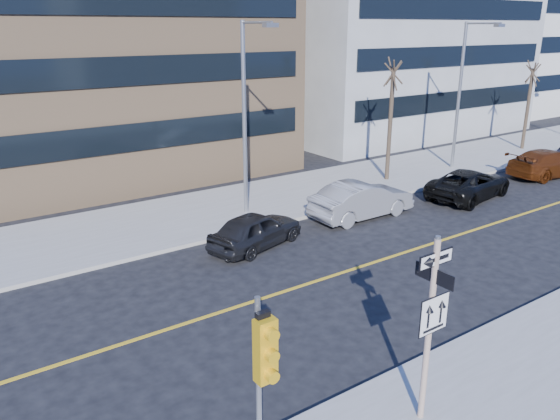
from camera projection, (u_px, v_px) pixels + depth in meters
ground at (342, 365)px, 13.43m from camera, size 120.00×120.00×0.00m
far_sidewalk at (438, 165)px, 32.49m from camera, size 66.00×6.00×0.15m
road_centerline at (494, 223)px, 23.04m from camera, size 40.00×0.14×0.01m
sign_pole at (430, 320)px, 10.70m from camera, size 0.92×0.92×4.06m
traffic_signal at (264, 368)px, 8.23m from camera, size 0.32×0.45×4.00m
parked_car_a at (256, 230)px, 20.38m from camera, size 2.68×4.33×1.37m
parked_car_b at (362, 200)px, 23.55m from camera, size 1.70×4.82×1.58m
parked_car_c at (469, 184)px, 26.27m from camera, size 3.08×5.33×1.40m
parked_car_d at (548, 163)px, 30.03m from camera, size 2.60×5.35×1.50m
streetlight_a at (247, 107)px, 22.44m from camera, size 0.55×2.25×8.00m
streetlight_b at (464, 87)px, 30.02m from camera, size 0.55×2.25×8.00m
street_tree_west at (393, 76)px, 27.49m from camera, size 1.80×1.80×6.35m
street_tree_east at (532, 75)px, 34.95m from camera, size 1.80×1.80×5.75m
building_brick at (85, 6)px, 31.06m from camera, size 18.00×18.00×18.00m
building_grey_mid at (375, 32)px, 42.69m from camera, size 20.00×16.00×15.00m
building_grey_far at (502, 25)px, 56.24m from camera, size 18.00×18.00×16.00m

